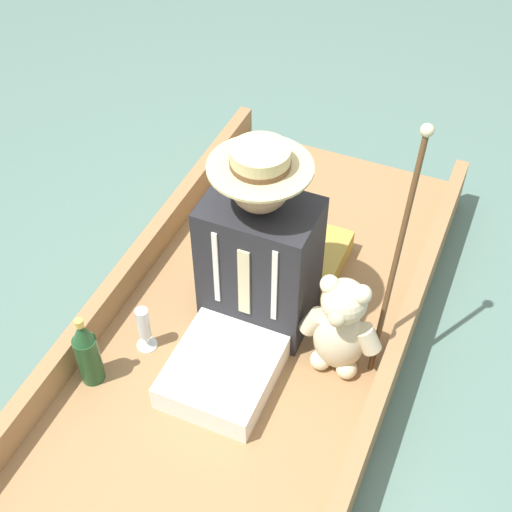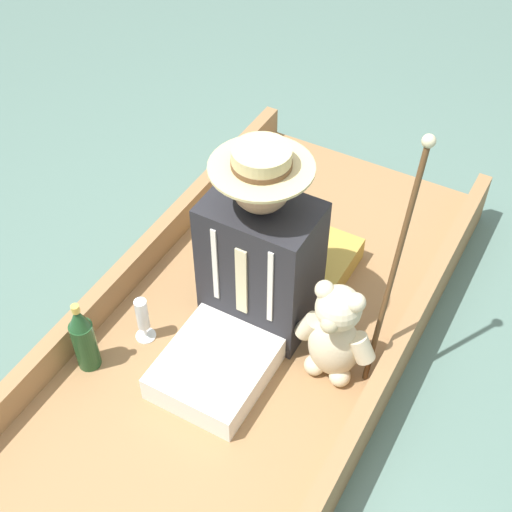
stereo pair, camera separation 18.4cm
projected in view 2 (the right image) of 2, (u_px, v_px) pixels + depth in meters
ground_plane at (247, 352)px, 2.83m from camera, size 16.00×16.00×0.00m
punt_boat at (246, 341)px, 2.78m from camera, size 1.16×2.46×0.25m
seat_cushion at (290, 253)px, 2.99m from camera, size 0.52×0.36×0.10m
seated_person at (253, 272)px, 2.56m from camera, size 0.40×0.72×0.81m
teddy_bear at (335, 334)px, 2.49m from camera, size 0.31×0.18×0.44m
wine_glass at (143, 317)px, 2.66m from camera, size 0.08×0.08×0.20m
walking_cane at (399, 250)px, 2.30m from camera, size 0.04×0.26×0.94m
champagne_bottle at (83, 338)px, 2.55m from camera, size 0.09×0.09×0.32m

